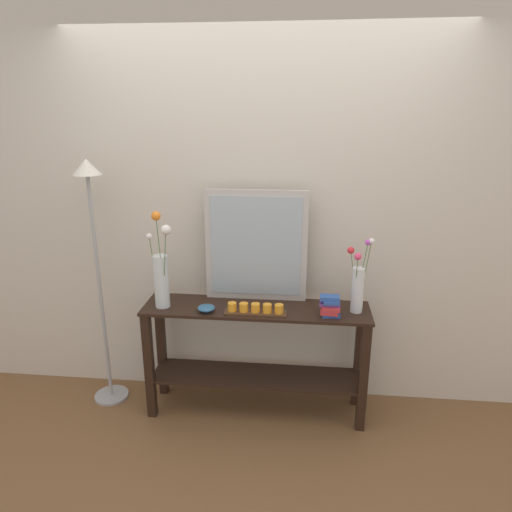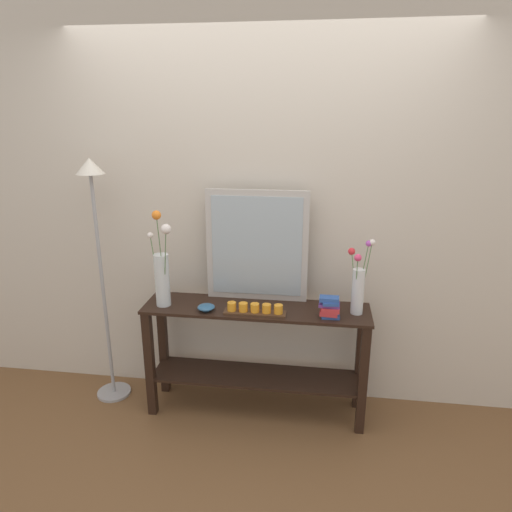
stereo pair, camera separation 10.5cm
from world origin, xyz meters
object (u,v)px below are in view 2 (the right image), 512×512
decorative_bowl (206,307)px  book_stack (330,307)px  candle_tray (255,309)px  floor_lamp (98,243)px  console_table (256,346)px  mirror_leaning (257,246)px  vase_right (358,286)px  tall_vase_left (162,273)px

decorative_bowl → book_stack: bearing=0.8°
candle_tray → floor_lamp: size_ratio=0.23×
console_table → mirror_leaning: mirror_leaning is taller
console_table → vase_right: size_ratio=3.05×
floor_lamp → book_stack: bearing=-4.6°
console_table → floor_lamp: 1.26m
candle_tray → decorative_bowl: bearing=-179.7°
tall_vase_left → vase_right: bearing=2.5°
floor_lamp → mirror_leaning: bearing=5.8°
floor_lamp → vase_right: bearing=-1.3°
mirror_leaning → decorative_bowl: bearing=-140.4°
console_table → floor_lamp: size_ratio=0.86×
mirror_leaning → floor_lamp: bearing=-174.2°
tall_vase_left → floor_lamp: (-0.46, 0.09, 0.16)m
vase_right → decorative_bowl: vase_right is taller
decorative_bowl → floor_lamp: floor_lamp is taller
candle_tray → book_stack: size_ratio=2.91×
vase_right → decorative_bowl: bearing=-174.2°
tall_vase_left → floor_lamp: size_ratio=0.38×
book_stack → tall_vase_left: bearing=178.4°
console_table → floor_lamp: bearing=178.0°
decorative_bowl → mirror_leaning: bearing=39.6°
mirror_leaning → candle_tray: (0.02, -0.24, -0.34)m
console_table → tall_vase_left: bearing=-174.6°
candle_tray → floor_lamp: 1.13m
book_stack → floor_lamp: 1.57m
candle_tray → floor_lamp: (-1.07, 0.13, 0.35)m
tall_vase_left → book_stack: (1.07, -0.03, -0.16)m
mirror_leaning → decorative_bowl: (-0.29, -0.24, -0.35)m
mirror_leaning → vase_right: mirror_leaning is taller
console_table → tall_vase_left: 0.79m
vase_right → candle_tray: (-0.63, -0.09, -0.16)m
mirror_leaning → floor_lamp: (-1.05, -0.11, 0.01)m
tall_vase_left → vase_right: (1.24, 0.05, -0.04)m
vase_right → book_stack: size_ratio=3.58×
tall_vase_left → vase_right: 1.24m
mirror_leaning → decorative_bowl: mirror_leaning is taller
console_table → book_stack: bearing=-10.4°
vase_right → candle_tray: size_ratio=1.23×
decorative_bowl → book_stack: book_stack is taller
book_stack → floor_lamp: bearing=175.4°
console_table → book_stack: book_stack is taller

